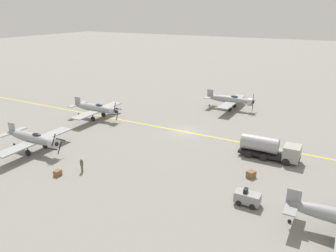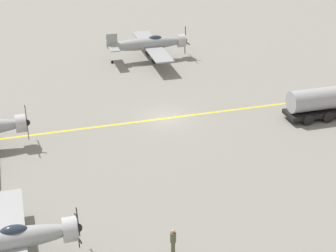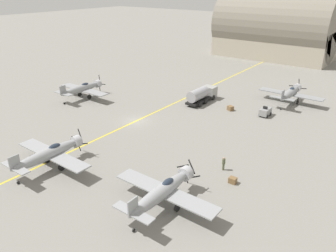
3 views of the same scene
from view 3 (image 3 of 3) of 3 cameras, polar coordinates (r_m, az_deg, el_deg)
The scene contains 12 objects.
ground_plane at distance 55.01m, azimuth -5.63°, elevation 0.85°, with size 400.00×400.00×0.00m, color gray.
taxiway_stripe at distance 55.01m, azimuth -5.63°, elevation 0.85°, with size 0.30×160.00×0.01m, color yellow.
airplane_near_center at distance 42.97m, azimuth -19.85°, elevation -4.51°, with size 12.00×9.98×3.72m.
airplane_far_right at distance 66.60m, azimuth 20.52°, elevation 5.40°, with size 12.00×9.98×3.79m.
airplane_mid_left at distance 67.33m, azimuth -14.70°, elevation 6.34°, with size 12.00×9.98×3.80m.
airplane_near_right at distance 33.73m, azimuth -0.81°, elevation -11.23°, with size 12.00×9.98×3.65m.
fuel_tanker at distance 63.44m, azimuth 5.90°, elevation 5.46°, with size 2.68×8.00×2.98m.
tow_tractor at distance 59.14m, azimuth 16.59°, elevation 2.44°, with size 1.57×2.60×1.79m.
ground_crew_walking at distance 41.04m, azimuth 9.67°, elevation -6.37°, with size 0.39×0.39×1.77m.
supply_crate_by_tanker at distance 60.35m, azimuth 10.81°, elevation 3.07°, with size 0.99×0.82×0.82m, color brown.
supply_crate_mid_lane at distance 39.08m, azimuth 11.20°, elevation -9.25°, with size 0.84×0.70×0.70m, color brown.
hangar at distance 107.47m, azimuth 18.15°, elevation 15.56°, with size 33.26×18.89×18.91m.
Camera 3 is at (34.55, -37.07, 21.41)m, focal length 35.00 mm.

